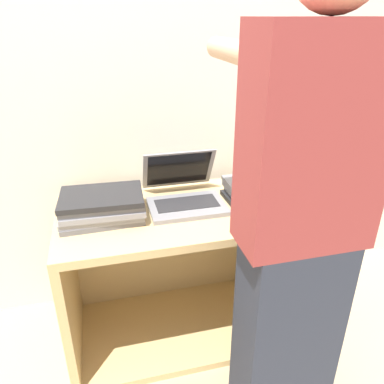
{
  "coord_description": "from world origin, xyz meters",
  "views": [
    {
      "loc": [
        -0.34,
        -1.14,
        1.47
      ],
      "look_at": [
        0.0,
        0.2,
        0.81
      ],
      "focal_mm": 35.0,
      "sensor_mm": 36.0,
      "label": 1
    }
  ],
  "objects": [
    {
      "name": "laptop_stack_right",
      "position": [
        0.37,
        0.29,
        0.74
      ],
      "size": [
        0.36,
        0.25,
        0.09
      ],
      "color": "#232326",
      "rests_on": "cart"
    },
    {
      "name": "wall_back",
      "position": [
        0.0,
        0.68,
        1.2
      ],
      "size": [
        8.0,
        0.05,
        2.4
      ],
      "color": "silver",
      "rests_on": "ground_plane"
    },
    {
      "name": "cart",
      "position": [
        0.0,
        0.35,
        0.35
      ],
      "size": [
        1.13,
        0.57,
        0.69
      ],
      "color": "tan",
      "rests_on": "ground_plane"
    },
    {
      "name": "ground_plane",
      "position": [
        0.0,
        0.0,
        0.0
      ],
      "size": [
        12.0,
        12.0,
        0.0
      ],
      "primitive_type": "plane",
      "color": "tan"
    },
    {
      "name": "laptop_open",
      "position": [
        0.0,
        0.34,
        0.74
      ],
      "size": [
        0.34,
        0.35,
        0.22
      ],
      "color": "gray",
      "rests_on": "cart"
    },
    {
      "name": "laptop_stack_left",
      "position": [
        -0.36,
        0.29,
        0.75
      ],
      "size": [
        0.35,
        0.25,
        0.11
      ],
      "color": "slate",
      "rests_on": "cart"
    },
    {
      "name": "person",
      "position": [
        0.24,
        -0.23,
        0.85
      ],
      "size": [
        0.4,
        0.53,
        1.69
      ],
      "color": "#2D3342",
      "rests_on": "ground_plane"
    }
  ]
}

